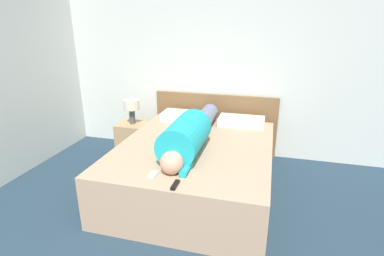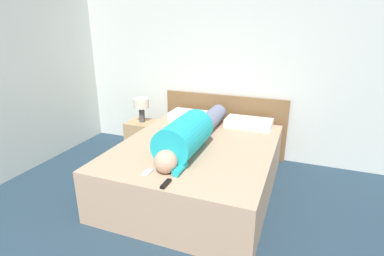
{
  "view_description": "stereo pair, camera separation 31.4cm",
  "coord_description": "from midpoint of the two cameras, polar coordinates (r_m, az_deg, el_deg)",
  "views": [
    {
      "loc": [
        0.57,
        -0.5,
        1.85
      ],
      "look_at": [
        -0.2,
        2.36,
        0.81
      ],
      "focal_mm": 28.0,
      "sensor_mm": 36.0,
      "label": 1
    },
    {
      "loc": [
        0.87,
        -0.41,
        1.85
      ],
      "look_at": [
        -0.2,
        2.36,
        0.81
      ],
      "focal_mm": 28.0,
      "sensor_mm": 36.0,
      "label": 2
    }
  ],
  "objects": [
    {
      "name": "nightstand",
      "position": [
        4.52,
        -7.34,
        -1.72
      ],
      "size": [
        0.43,
        0.38,
        0.48
      ],
      "color": "tan",
      "rests_on": "ground_plane"
    },
    {
      "name": "wall_back",
      "position": [
        4.28,
        11.5,
        11.55
      ],
      "size": [
        6.11,
        0.06,
        2.6
      ],
      "color": "silver",
      "rests_on": "ground_plane"
    },
    {
      "name": "tv_remote",
      "position": [
        2.56,
        -1.46,
        -10.66
      ],
      "size": [
        0.04,
        0.15,
        0.02
      ],
      "color": "black",
      "rests_on": "bed"
    },
    {
      "name": "headboard",
      "position": [
        4.44,
        8.07,
        0.64
      ],
      "size": [
        1.8,
        0.04,
        0.88
      ],
      "color": "brown",
      "rests_on": "ground_plane"
    },
    {
      "name": "cell_phone",
      "position": [
        2.76,
        -5.23,
        -8.47
      ],
      "size": [
        0.06,
        0.13,
        0.01
      ],
      "color": "#B2B7BC",
      "rests_on": "bed"
    },
    {
      "name": "bed",
      "position": [
        3.49,
        3.53,
        -7.51
      ],
      "size": [
        1.68,
        2.06,
        0.56
      ],
      "color": "tan",
      "rests_on": "ground_plane"
    },
    {
      "name": "person_lying",
      "position": [
        3.23,
        2.56,
        -1.07
      ],
      "size": [
        0.39,
        1.81,
        0.39
      ],
      "color": "tan",
      "rests_on": "bed"
    },
    {
      "name": "pillow_near_headboard",
      "position": [
        4.2,
        2.31,
        2.22
      ],
      "size": [
        0.63,
        0.33,
        0.12
      ],
      "color": "silver",
      "rests_on": "bed"
    },
    {
      "name": "pillow_second",
      "position": [
        4.03,
        12.96,
        0.89
      ],
      "size": [
        0.6,
        0.33,
        0.1
      ],
      "color": "silver",
      "rests_on": "bed"
    },
    {
      "name": "table_lamp",
      "position": [
        4.37,
        -7.61,
        4.3
      ],
      "size": [
        0.22,
        0.22,
        0.35
      ],
      "color": "#4C4C51",
      "rests_on": "nightstand"
    }
  ]
}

